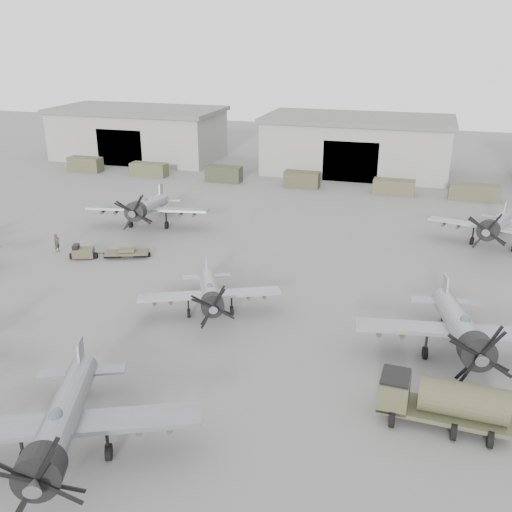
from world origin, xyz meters
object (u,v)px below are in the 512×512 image
Objects in this scene: aircraft_mid_1 at (210,292)px; tug_trailer at (100,253)px; aircraft_near_1 at (61,423)px; aircraft_far_1 at (495,226)px; aircraft_mid_2 at (461,328)px; ground_crew at (57,243)px; fuel_tanker at (443,399)px; aircraft_far_0 at (147,207)px.

aircraft_mid_1 is 1.49× the size of tug_trailer.
aircraft_near_1 is 1.02× the size of aircraft_far_1.
ground_crew is at bearing 156.25° from aircraft_mid_2.
fuel_tanker is 36.44m from tug_trailer.
aircraft_near_1 reaches higher than aircraft_mid_2.
aircraft_mid_1 reaches higher than fuel_tanker.
aircraft_mid_2 reaches higher than tug_trailer.
aircraft_far_0 is 41.60m from fuel_tanker.
tug_trailer is (-32.14, 17.15, -1.05)m from fuel_tanker.
aircraft_far_0 is at bearing 67.19° from tug_trailer.
aircraft_near_1 is at bearing -118.38° from aircraft_mid_1.
aircraft_near_1 is 17.65m from aircraft_mid_1.
aircraft_mid_2 is (19.64, 16.13, -0.03)m from aircraft_near_1.
tug_trailer is 5.09m from ground_crew.
aircraft_mid_1 is at bearing -50.26° from tug_trailer.
aircraft_mid_2 is 1.90× the size of fuel_tanker.
aircraft_mid_2 reaches higher than ground_crew.
ground_crew is (-42.44, -13.63, -1.48)m from aircraft_far_1.
aircraft_near_1 reaches higher than aircraft_far_1.
ground_crew reaches higher than tug_trailer.
aircraft_far_0 reaches higher than aircraft_far_1.
tug_trailer is at bearing 154.77° from fuel_tanker.
aircraft_mid_2 is at bearing 15.73° from aircraft_near_1.
tug_trailer is (-33.25, 9.97, -1.98)m from aircraft_mid_2.
aircraft_mid_1 is at bearing 156.26° from fuel_tanker.
aircraft_mid_1 is 17.19m from tug_trailer.
aircraft_near_1 is at bearing -133.44° from ground_crew.
aircraft_mid_2 is 7.33m from fuel_tanker.
aircraft_mid_2 is at bearing -93.72° from ground_crew.
aircraft_mid_2 is 1.00× the size of aircraft_far_0.
fuel_tanker is 1.00× the size of tug_trailer.
fuel_tanker is (-5.23, -31.07, -0.84)m from aircraft_far_1.
aircraft_near_1 is 7.14× the size of ground_crew.
aircraft_near_1 is 20.59m from fuel_tanker.
ground_crew is (-18.67, 26.38, -1.60)m from aircraft_near_1.
aircraft_far_1 is at bearing 20.58° from aircraft_mid_1.
aircraft_mid_2 is at bearing -28.87° from aircraft_mid_1.
aircraft_far_1 reaches higher than tug_trailer.
aircraft_near_1 reaches higher than aircraft_far_0.
aircraft_mid_2 is (18.39, -1.47, 0.49)m from aircraft_mid_1.
aircraft_far_1 is at bearing 83.30° from fuel_tanker.
tug_trailer is (-13.61, 26.10, -2.01)m from aircraft_near_1.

